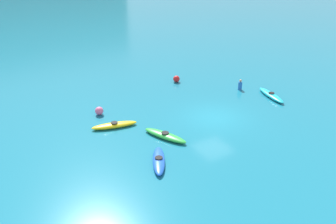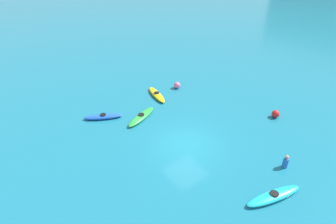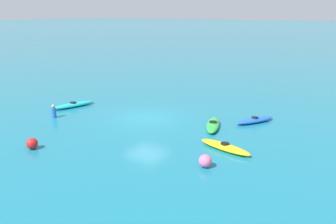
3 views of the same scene
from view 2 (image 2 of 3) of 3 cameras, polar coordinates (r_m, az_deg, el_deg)
name	(u,v)px [view 2 (image 2 of 3)]	position (r m, az deg, el deg)	size (l,w,h in m)	color
ground_plane	(187,144)	(18.42, 3.89, -6.63)	(600.00, 600.00, 0.00)	#19728C
kayak_green	(141,117)	(20.90, -5.50, -0.95)	(1.91, 3.14, 0.37)	green
kayak_yellow	(157,95)	(23.81, -2.33, 3.60)	(3.06, 1.30, 0.37)	yellow
kayak_cyan	(274,196)	(15.99, 20.90, -15.80)	(1.48, 3.41, 0.37)	#19B7C6
kayak_blue	(103,116)	(21.37, -13.16, -0.91)	(1.92, 2.84, 0.37)	blue
buoy_red	(276,114)	(22.41, 21.23, -0.36)	(0.58, 0.58, 0.58)	red
buoy_pink	(177,85)	(25.11, 1.89, 5.53)	(0.59, 0.59, 0.59)	pink
person_near_shore	(286,162)	(17.88, 23.02, -9.43)	(0.39, 0.39, 0.88)	blue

